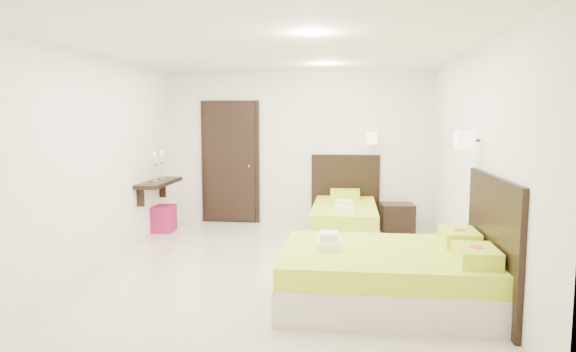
# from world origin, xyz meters

# --- Properties ---
(floor) EXTENTS (5.50, 5.50, 0.00)m
(floor) POSITION_xyz_m (0.00, 0.00, 0.00)
(floor) COLOR beige
(floor) RESTS_ON ground
(bed_single) EXTENTS (1.15, 1.92, 1.59)m
(bed_single) POSITION_xyz_m (0.80, 1.87, 0.29)
(bed_single) COLOR beige
(bed_single) RESTS_ON ground
(bed_double) EXTENTS (2.04, 1.74, 1.69)m
(bed_double) POSITION_xyz_m (1.31, -1.02, 0.30)
(bed_double) COLOR beige
(bed_double) RESTS_ON ground
(nightstand) EXTENTS (0.55, 0.50, 0.45)m
(nightstand) POSITION_xyz_m (1.63, 2.25, 0.23)
(nightstand) COLOR black
(nightstand) RESTS_ON ground
(ottoman) EXTENTS (0.46, 0.46, 0.42)m
(ottoman) POSITION_xyz_m (-2.15, 1.83, 0.21)
(ottoman) COLOR maroon
(ottoman) RESTS_ON ground
(door) EXTENTS (1.02, 0.15, 2.14)m
(door) POSITION_xyz_m (-1.20, 2.70, 1.05)
(door) COLOR black
(door) RESTS_ON ground
(console_shelf) EXTENTS (0.35, 1.20, 0.78)m
(console_shelf) POSITION_xyz_m (-2.08, 1.60, 0.82)
(console_shelf) COLOR black
(console_shelf) RESTS_ON ground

